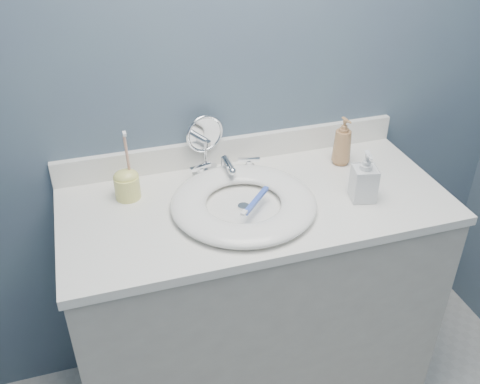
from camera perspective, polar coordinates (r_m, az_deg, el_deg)
name	(u,v)px	position (r m, az deg, el deg)	size (l,w,h in m)	color
back_wall	(230,73)	(1.77, -1.03, 12.59)	(2.20, 0.02, 2.40)	#4A586F
vanity_cabinet	(254,304)	(1.98, 1.48, -11.87)	(1.20, 0.55, 0.85)	#B7B4A8
countertop	(256,204)	(1.69, 1.69, -1.27)	(1.22, 0.57, 0.03)	white
backsplash	(232,149)	(1.88, -0.84, 4.57)	(1.22, 0.02, 0.09)	white
basin	(244,203)	(1.64, 0.38, -1.14)	(0.45, 0.45, 0.04)	white
drain	(244,207)	(1.65, 0.38, -1.57)	(0.04, 0.04, 0.01)	silver
faucet	(226,169)	(1.79, -1.50, 2.47)	(0.25, 0.13, 0.07)	silver
makeup_mirror	(205,140)	(1.81, -3.76, 5.57)	(0.13, 0.08, 0.20)	silver
soap_bottle_amber	(343,141)	(1.88, 10.89, 5.35)	(0.07, 0.07, 0.17)	#A7774B
soap_bottle_clear	(365,176)	(1.69, 13.16, 1.68)	(0.07, 0.08, 0.17)	silver
toothbrush_holder	(127,183)	(1.71, -11.98, 0.94)	(0.08, 0.08, 0.23)	#E8E274
toothbrush_lying	(255,202)	(1.60, 1.64, -1.02)	(0.13, 0.14, 0.02)	blue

